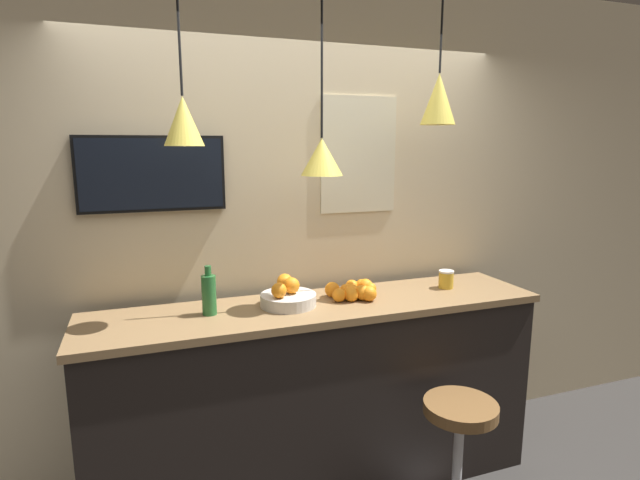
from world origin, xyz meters
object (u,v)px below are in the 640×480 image
at_px(juice_bottle, 209,294).
at_px(fruit_bowl, 288,295).
at_px(spread_jar, 446,279).
at_px(bar_stool, 459,442).
at_px(mounted_tv, 152,174).

bearing_deg(juice_bottle, fruit_bowl, 1.52).
height_order(juice_bottle, spread_jar, juice_bottle).
height_order(bar_stool, spread_jar, spread_jar).
bearing_deg(mounted_tv, spread_jar, -10.70).
distance_m(juice_bottle, spread_jar, 1.39).
relative_size(fruit_bowl, juice_bottle, 1.18).
bearing_deg(fruit_bowl, spread_jar, -0.64).
relative_size(bar_stool, fruit_bowl, 2.24).
distance_m(fruit_bowl, juice_bottle, 0.42).
xyz_separation_m(bar_stool, mounted_tv, (-1.37, 0.85, 1.33)).
bearing_deg(spread_jar, fruit_bowl, 179.36).
height_order(bar_stool, mounted_tv, mounted_tv).
bearing_deg(mounted_tv, fruit_bowl, -24.75).
bearing_deg(fruit_bowl, mounted_tv, 155.25).
distance_m(bar_stool, fruit_bowl, 1.15).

